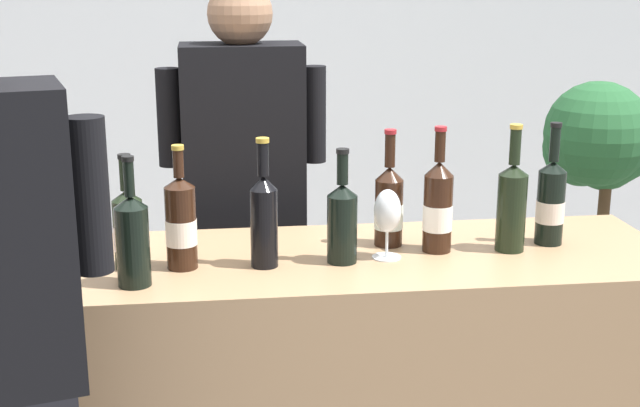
# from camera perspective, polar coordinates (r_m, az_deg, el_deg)

# --- Properties ---
(wall_back) EXTENTS (8.00, 0.10, 2.80)m
(wall_back) POSITION_cam_1_polar(r_m,az_deg,el_deg) (4.84, -5.50, 11.43)
(wall_back) COLOR silver
(wall_back) RESTS_ON ground_plane
(wine_bottle_0) EXTENTS (0.08, 0.08, 0.31)m
(wine_bottle_0) POSITION_cam_1_polar(r_m,az_deg,el_deg) (2.30, -12.58, -1.64)
(wine_bottle_0) COLOR black
(wine_bottle_0) RESTS_ON counter
(wine_bottle_1) EXTENTS (0.08, 0.08, 0.36)m
(wine_bottle_1) POSITION_cam_1_polar(r_m,az_deg,el_deg) (2.44, 12.58, -0.03)
(wine_bottle_1) COLOR black
(wine_bottle_1) RESTS_ON counter
(wine_bottle_2) EXTENTS (0.08, 0.08, 0.33)m
(wine_bottle_2) POSITION_cam_1_polar(r_m,az_deg,el_deg) (2.17, -12.31, -2.28)
(wine_bottle_2) COLOR black
(wine_bottle_2) RESTS_ON counter
(wine_bottle_3) EXTENTS (0.08, 0.08, 0.35)m
(wine_bottle_3) POSITION_cam_1_polar(r_m,az_deg,el_deg) (2.40, 7.81, -0.21)
(wine_bottle_3) COLOR black
(wine_bottle_3) RESTS_ON counter
(wine_bottle_4) EXTENTS (0.08, 0.08, 0.31)m
(wine_bottle_4) POSITION_cam_1_polar(r_m,az_deg,el_deg) (2.29, 1.48, -1.10)
(wine_bottle_4) COLOR black
(wine_bottle_4) RESTS_ON counter
(wine_bottle_5) EXTENTS (0.08, 0.08, 0.33)m
(wine_bottle_5) POSITION_cam_1_polar(r_m,az_deg,el_deg) (2.27, -9.19, -1.28)
(wine_bottle_5) COLOR black
(wine_bottle_5) RESTS_ON counter
(wine_bottle_6) EXTENTS (0.08, 0.08, 0.33)m
(wine_bottle_6) POSITION_cam_1_polar(r_m,az_deg,el_deg) (2.44, 4.58, -0.15)
(wine_bottle_6) COLOR black
(wine_bottle_6) RESTS_ON counter
(wine_bottle_7) EXTENTS (0.07, 0.07, 0.35)m
(wine_bottle_7) POSITION_cam_1_polar(r_m,az_deg,el_deg) (2.26, -3.74, -0.90)
(wine_bottle_7) COLOR black
(wine_bottle_7) RESTS_ON counter
(wine_bottle_8) EXTENTS (0.08, 0.08, 0.35)m
(wine_bottle_8) POSITION_cam_1_polar(r_m,az_deg,el_deg) (2.36, -19.24, -1.26)
(wine_bottle_8) COLOR black
(wine_bottle_8) RESTS_ON counter
(wine_bottle_9) EXTENTS (0.08, 0.08, 0.35)m
(wine_bottle_9) POSITION_cam_1_polar(r_m,az_deg,el_deg) (2.53, 15.03, 0.11)
(wine_bottle_9) COLOR black
(wine_bottle_9) RESTS_ON counter
(wine_glass) EXTENTS (0.08, 0.08, 0.19)m
(wine_glass) POSITION_cam_1_polar(r_m,az_deg,el_deg) (2.33, 4.49, -0.69)
(wine_glass) COLOR silver
(wine_glass) RESTS_ON counter
(person_server) EXTENTS (0.56, 0.24, 1.68)m
(person_server) POSITION_cam_1_polar(r_m,az_deg,el_deg) (2.99, -4.97, -2.08)
(person_server) COLOR black
(person_server) RESTS_ON ground_plane
(potted_shrub) EXTENTS (0.50, 0.56, 1.29)m
(potted_shrub) POSITION_cam_1_polar(r_m,az_deg,el_deg) (3.75, 18.04, 2.41)
(potted_shrub) COLOR brown
(potted_shrub) RESTS_ON ground_plane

